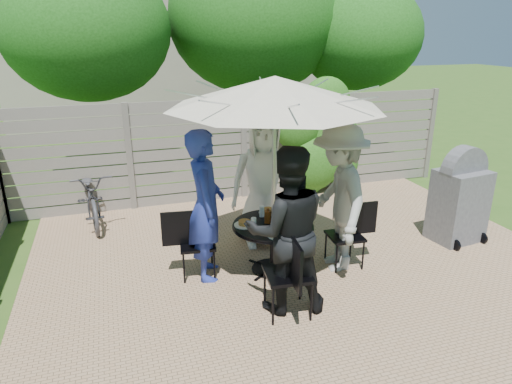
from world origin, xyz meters
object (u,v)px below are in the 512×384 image
object	(u,v)px
umbrella	(275,92)
person_back	(263,181)
person_left	(206,206)
plate_left	(245,224)
coffee_cup	(278,212)
person_right	(339,198)
chair_left	(197,257)
plate_right	(301,221)
person_front	(287,231)
glass_right	(292,214)
glass_front	(285,227)
syrup_jug	(268,217)
chair_back	(262,221)
chair_front	(288,290)
chair_right	(345,248)
glass_back	(262,211)
bicycle	(91,196)
plate_back	(269,211)
plate_front	(278,234)
glass_left	(254,223)
patio_table	(273,238)
bbq_grill	(459,199)

from	to	relation	value
umbrella	person_back	size ratio (longest dim) A/B	1.55
person_left	plate_left	size ratio (longest dim) A/B	7.28
person_left	coffee_cup	xyz separation A→B (m)	(0.95, 0.05, -0.23)
umbrella	person_right	bearing A→B (deg)	-10.09
chair_left	plate_right	world-z (taller)	chair_left
chair_left	person_left	size ratio (longest dim) A/B	0.47
person_front	glass_right	world-z (taller)	person_front
person_back	glass_right	size ratio (longest dim) A/B	13.58
glass_front	syrup_jug	xyz separation A→B (m)	(-0.11, 0.33, 0.01)
chair_back	chair_front	distance (m)	1.93
chair_front	glass_right	world-z (taller)	chair_front
syrup_jug	chair_right	bearing A→B (deg)	-12.80
chair_right	person_right	size ratio (longest dim) A/B	0.46
plate_right	glass_back	xyz separation A→B (m)	(-0.41, 0.34, 0.05)
person_front	glass_right	distance (m)	0.99
chair_front	syrup_jug	distance (m)	1.11
bicycle	plate_back	bearing A→B (deg)	-47.90
person_left	syrup_jug	size ratio (longest dim) A/B	11.83
plate_right	bicycle	size ratio (longest dim) A/B	0.15
chair_right	glass_back	xyz separation A→B (m)	(-1.01, 0.44, 0.47)
chair_left	syrup_jug	distance (m)	1.02
plate_front	bicycle	bearing A→B (deg)	128.34
chair_left	chair_right	xyz separation A→B (m)	(1.90, -0.34, -0.00)
glass_back	syrup_jug	size ratio (longest dim) A/B	0.88
person_left	glass_right	bearing A→B (deg)	-84.50
chair_left	plate_left	xyz separation A→B (m)	(0.60, -0.11, 0.42)
plate_back	coffee_cup	bearing A→B (deg)	-64.56
chair_back	plate_left	size ratio (longest dim) A/B	3.72
umbrella	coffee_cup	xyz separation A→B (m)	(0.14, 0.20, -1.57)
chair_back	coffee_cup	size ratio (longest dim) A/B	8.07
person_back	glass_left	size ratio (longest dim) A/B	13.58
plate_back	coffee_cup	size ratio (longest dim) A/B	2.17
patio_table	chair_right	distance (m)	0.98
glass_left	plate_back	bearing A→B (deg)	50.73
chair_back	glass_left	size ratio (longest dim) A/B	6.92
glass_back	glass_left	distance (m)	0.40
plate_right	glass_back	bearing A→B (deg)	140.73
person_left	plate_left	distance (m)	0.54
glass_left	glass_right	bearing A→B (deg)	11.91
person_back	syrup_jug	xyz separation A→B (m)	(-0.20, -0.76, -0.21)
person_back	bicycle	bearing A→B (deg)	156.71
person_front	person_right	world-z (taller)	person_right
person_left	plate_back	size ratio (longest dim) A/B	7.28
bbq_grill	chair_right	bearing A→B (deg)	178.80
patio_table	person_back	size ratio (longest dim) A/B	0.61
chair_left	bbq_grill	xyz separation A→B (m)	(3.83, -0.13, 0.38)
chair_back	plate_left	world-z (taller)	chair_back
chair_left	chair_front	distance (m)	1.37
chair_front	syrup_jug	xyz separation A→B (m)	(0.12, 1.01, 0.44)
chair_front	person_front	distance (m)	0.65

